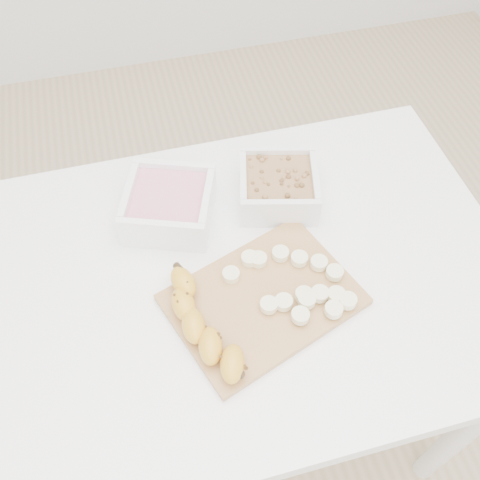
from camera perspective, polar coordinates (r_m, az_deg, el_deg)
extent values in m
plane|color=#C6AD89|center=(1.66, 0.28, -17.57)|extent=(3.50, 3.50, 0.00)
cube|color=white|center=(1.00, 0.44, -4.06)|extent=(1.00, 0.70, 0.04)
cylinder|color=white|center=(1.37, 22.91, -18.19)|extent=(0.05, 0.05, 0.71)
cylinder|color=white|center=(1.49, -19.38, -6.04)|extent=(0.05, 0.05, 0.71)
cylinder|color=white|center=(1.57, 13.20, 0.89)|extent=(0.05, 0.05, 0.71)
cube|color=white|center=(1.04, -7.56, 3.76)|extent=(0.21, 0.21, 0.08)
cube|color=pink|center=(1.04, -7.58, 3.88)|extent=(0.18, 0.18, 0.04)
cube|color=white|center=(1.07, 4.10, 5.73)|extent=(0.18, 0.18, 0.07)
cube|color=olive|center=(1.06, 4.11, 5.84)|extent=(0.16, 0.16, 0.04)
cube|color=#A67741|center=(0.94, 2.47, -6.37)|extent=(0.37, 0.31, 0.01)
cylinder|color=#F1E7B6|center=(0.95, -0.97, -3.72)|extent=(0.03, 0.03, 0.01)
cylinder|color=#F1E7B6|center=(0.97, 1.04, -1.99)|extent=(0.03, 0.03, 0.01)
cylinder|color=#F1E7B6|center=(0.97, 1.97, -2.08)|extent=(0.03, 0.03, 0.01)
cylinder|color=#F1E7B6|center=(0.98, 4.33, -1.46)|extent=(0.03, 0.03, 0.01)
cylinder|color=#F1E7B6|center=(0.98, 6.34, -1.99)|extent=(0.03, 0.03, 0.01)
cylinder|color=#F1E7B6|center=(0.97, 8.42, -2.43)|extent=(0.03, 0.03, 0.01)
cylinder|color=#F1E7B6|center=(0.97, 10.05, -3.45)|extent=(0.03, 0.03, 0.01)
cylinder|color=#F1E7B6|center=(0.92, 3.09, -6.94)|extent=(0.03, 0.03, 0.01)
cylinder|color=#F1E7B6|center=(0.92, 4.68, -6.62)|extent=(0.03, 0.03, 0.01)
cylinder|color=#F1E7B6|center=(0.93, 6.84, -5.85)|extent=(0.03, 0.03, 0.01)
cylinder|color=#F1E7B6|center=(0.94, 8.52, -5.70)|extent=(0.03, 0.03, 0.01)
cylinder|color=#F1E7B6|center=(0.94, 10.23, -5.80)|extent=(0.03, 0.03, 0.01)
cylinder|color=#F1E7B6|center=(0.94, 11.41, -6.36)|extent=(0.03, 0.03, 0.01)
cylinder|color=#F1E7B6|center=(0.92, 9.96, -7.33)|extent=(0.03, 0.03, 0.01)
cylinder|color=#F1E7B6|center=(0.91, 6.45, -8.01)|extent=(0.03, 0.03, 0.01)
cylinder|color=#F1E7B6|center=(0.93, 7.14, -6.36)|extent=(0.03, 0.03, 0.01)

